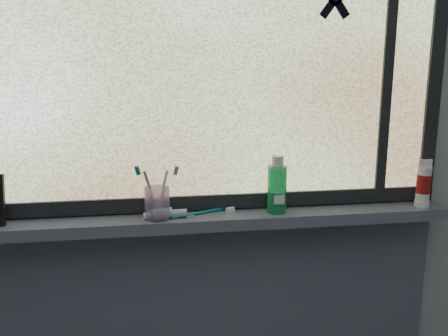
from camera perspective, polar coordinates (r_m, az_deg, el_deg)
name	(u,v)px	position (r m, az deg, el deg)	size (l,w,h in m)	color
wall_back	(212,143)	(1.70, -1.34, 2.90)	(3.00, 0.01, 2.50)	#9EA3A8
windowsill	(216,220)	(1.69, -0.97, -5.92)	(1.62, 0.14, 0.04)	#4E5268
window_pane	(213,59)	(1.65, -1.29, 12.38)	(1.50, 0.01, 1.00)	silver
frame_bottom	(214,201)	(1.72, -1.19, -3.83)	(1.60, 0.03, 0.05)	black
frame_right	(436,58)	(1.91, 23.03, 11.46)	(0.05, 0.03, 1.10)	black
frame_mullion	(388,58)	(1.82, 18.22, 11.81)	(0.04, 0.03, 1.00)	black
toothpaste_tube	(168,213)	(1.64, -6.37, -5.15)	(0.20, 0.04, 0.04)	silver
toothbrush_cup	(157,203)	(1.64, -7.64, -4.00)	(0.08, 0.08, 0.11)	#D2A7DD
toothbrush_lying	(199,212)	(1.68, -2.92, -5.06)	(0.24, 0.02, 0.02)	#0C7074
mouthwash_bottle	(277,184)	(1.68, 6.09, -1.87)	(0.06, 0.06, 0.16)	#21AF5F
cream_tube	(424,182)	(1.88, 21.87, -1.45)	(0.05, 0.05, 0.12)	silver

